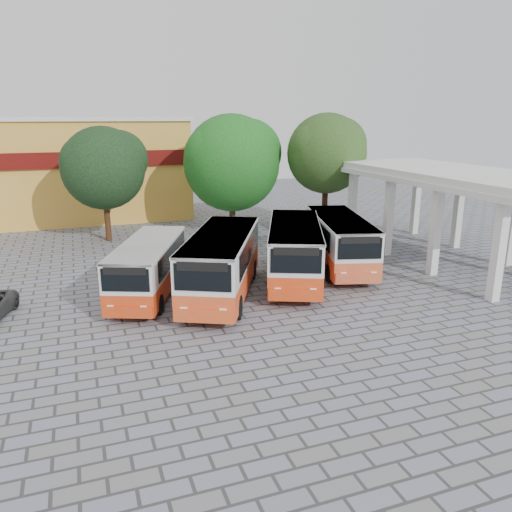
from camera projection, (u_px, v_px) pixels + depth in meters
name	position (u px, v px, depth m)	size (l,w,h in m)	color
ground	(318.00, 303.00, 23.12)	(90.00, 90.00, 0.00)	slate
terminal_shelter	(452.00, 178.00, 28.86)	(6.80, 15.80, 5.40)	silver
shophouse_block	(62.00, 168.00, 41.94)	(20.40, 10.40, 8.30)	gold
bus_far_left	(149.00, 265.00, 23.67)	(4.82, 7.86, 2.64)	red
bus_centre_left	(222.00, 261.00, 23.54)	(6.04, 9.13, 3.06)	#DA491B
bus_centre_right	(295.00, 248.00, 25.82)	(5.64, 8.97, 3.02)	red
bus_far_right	(340.00, 239.00, 28.06)	(4.53, 8.54, 2.91)	#D0542B
tree_left	(104.00, 165.00, 33.46)	(5.83, 5.55, 7.78)	#4A2B16
tree_middle	(233.00, 160.00, 36.50)	(7.42, 7.07, 8.59)	#42301D
tree_right	(327.00, 151.00, 36.35)	(6.09, 5.80, 8.65)	black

